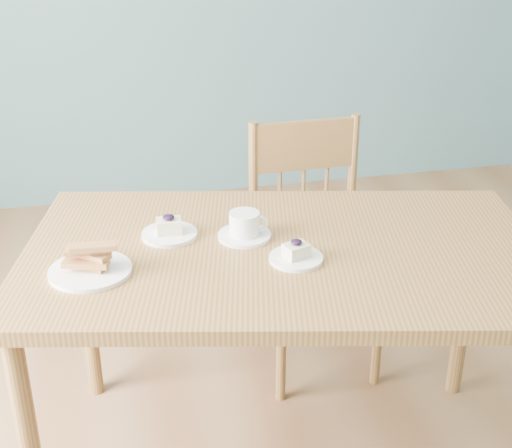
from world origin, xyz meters
name	(u,v)px	position (x,y,z in m)	size (l,w,h in m)	color
room	(421,54)	(0.00, 0.00, 1.35)	(5.01, 5.01, 2.71)	#8F6643
dining_table	(282,272)	(-0.27, 0.20, 0.70)	(1.60, 1.12, 0.78)	olive
dining_chair	(314,249)	(0.00, 0.72, 0.48)	(0.44, 0.42, 0.94)	olive
cheesecake_plate_near	(296,255)	(-0.25, 0.12, 0.79)	(0.15, 0.15, 0.06)	white
cheesecake_plate_far	(169,231)	(-0.57, 0.35, 0.79)	(0.16, 0.16, 0.07)	white
coffee_cup	(245,227)	(-0.35, 0.29, 0.81)	(0.15, 0.15, 0.08)	white
biscotti_plate	(90,264)	(-0.79, 0.18, 0.80)	(0.22, 0.22, 0.09)	white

